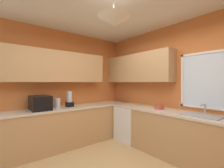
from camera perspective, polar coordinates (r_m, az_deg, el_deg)
The scene contains 9 objects.
room_shell at distance 2.70m, azimuth 3.39°, elevation 8.29°, with size 4.21×3.67×2.75m.
counter_run_left at distance 3.72m, azimuth -17.32°, elevation -15.06°, with size 0.65×3.28×0.88m.
counter_run_back at distance 3.26m, azimuth 24.59°, elevation -17.35°, with size 3.30×0.65×0.88m.
dishwasher at distance 3.96m, azimuth 6.94°, elevation -14.40°, with size 0.60×0.60×0.84m, color white.
microwave at distance 3.45m, azimuth -25.36°, elevation -6.41°, with size 0.48×0.36×0.29m, color black.
kettle at distance 3.53m, azimuth -19.85°, elevation -6.79°, with size 0.12×0.12×0.22m, color #B7B7BC.
sink_assembly at distance 3.02m, azimuth 30.58°, elevation -10.00°, with size 0.59×0.40×0.19m.
bowl at distance 3.38m, azimuth 17.37°, elevation -8.24°, with size 0.19×0.19×0.09m, color #B74C42.
blender_appliance at distance 3.64m, azimuth -15.64°, elevation -5.74°, with size 0.15×0.15×0.36m.
Camera 1 is at (1.59, -1.31, 1.44)m, focal length 24.35 mm.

